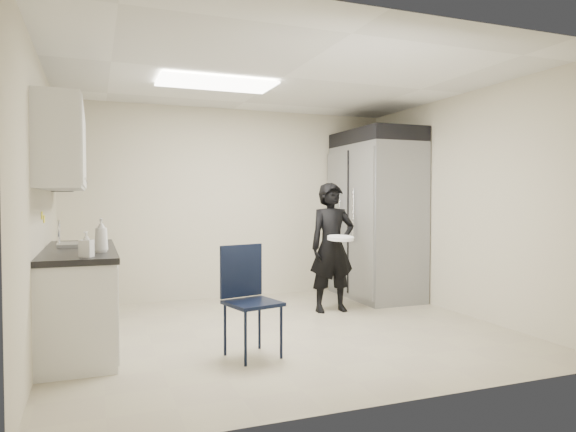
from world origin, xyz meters
name	(u,v)px	position (x,y,z in m)	size (l,w,h in m)	color
floor	(284,331)	(0.00, 0.00, 0.00)	(4.50, 4.50, 0.00)	tan
ceiling	(284,77)	(0.00, 0.00, 2.60)	(4.50, 4.50, 0.00)	silver
back_wall	(234,203)	(0.00, 2.00, 1.30)	(4.50, 4.50, 0.00)	beige
left_wall	(40,207)	(-2.25, 0.00, 1.30)	(4.00, 4.00, 0.00)	beige
right_wall	(463,204)	(2.25, 0.00, 1.30)	(4.00, 4.00, 0.00)	beige
ceiling_panel	(216,84)	(-0.60, 0.40, 2.57)	(1.20, 0.60, 0.02)	white
lower_counter	(79,300)	(-1.95, 0.20, 0.43)	(0.60, 1.90, 0.86)	silver
countertop	(79,251)	(-1.95, 0.20, 0.89)	(0.64, 1.95, 0.05)	black
sink	(82,250)	(-1.93, 0.45, 0.87)	(0.42, 0.40, 0.14)	gray
faucet	(59,235)	(-2.13, 0.45, 1.02)	(0.02, 0.02, 0.24)	silver
upper_cabinets	(62,149)	(-2.08, 0.20, 1.83)	(0.35, 1.80, 0.75)	silver
towel_dispenser	(62,176)	(-2.14, 1.35, 1.62)	(0.22, 0.30, 0.35)	black
notice_sticker_left	(42,215)	(-2.24, 0.10, 1.22)	(0.00, 0.12, 0.07)	yellow
notice_sticker_right	(44,219)	(-2.24, 0.30, 1.18)	(0.00, 0.12, 0.07)	yellow
commercial_fridge	(376,222)	(1.83, 1.27, 1.05)	(0.80, 1.35, 2.10)	gray
fridge_compressor	(376,138)	(1.83, 1.27, 2.20)	(0.80, 1.35, 0.20)	black
folding_chair	(253,303)	(-0.54, -0.70, 0.47)	(0.41, 0.41, 0.93)	black
man_tuxedo	(332,247)	(0.88, 0.68, 0.78)	(0.57, 0.38, 1.56)	black
bucket_lid	(341,238)	(0.86, 0.43, 0.91)	(0.31, 0.31, 0.04)	silver
soap_bottle_a	(101,235)	(-1.76, -0.27, 1.06)	(0.11, 0.11, 0.29)	white
soap_bottle_b	(86,244)	(-1.87, -0.61, 1.01)	(0.09, 0.09, 0.20)	#BAB8C5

